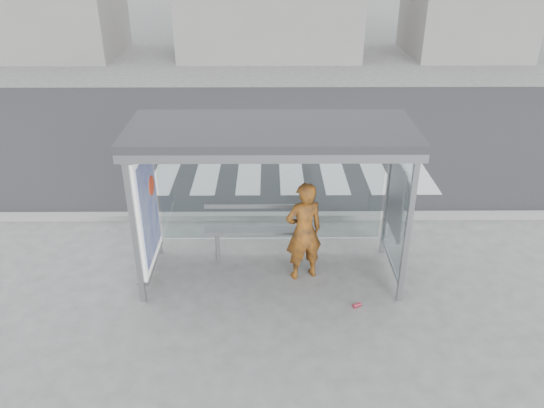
{
  "coord_description": "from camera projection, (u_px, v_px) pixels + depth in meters",
  "views": [
    {
      "loc": [
        -0.04,
        -7.39,
        5.16
      ],
      "look_at": [
        0.02,
        0.2,
        1.24
      ],
      "focal_mm": 35.0,
      "sensor_mm": 36.0,
      "label": 1
    }
  ],
  "objects": [
    {
      "name": "bus_shelter",
      "position": [
        247.0,
        165.0,
        8.07
      ],
      "size": [
        4.25,
        1.65,
        2.62
      ],
      "color": "gray",
      "rests_on": "ground"
    },
    {
      "name": "crosswalk",
      "position": [
        291.0,
        168.0,
        12.93
      ],
      "size": [
        6.55,
        3.0,
        0.0
      ],
      "color": "silver",
      "rests_on": "ground"
    },
    {
      "name": "bench",
      "position": [
        260.0,
        230.0,
        9.1
      ],
      "size": [
        1.91,
        0.33,
        0.99
      ],
      "color": "gray",
      "rests_on": "ground"
    },
    {
      "name": "curb",
      "position": [
        271.0,
        216.0,
        10.64
      ],
      "size": [
        30.0,
        0.18,
        0.12
      ],
      "primitive_type": "cube",
      "color": "gray",
      "rests_on": "ground"
    },
    {
      "name": "road",
      "position": [
        270.0,
        133.0,
        15.15
      ],
      "size": [
        30.0,
        10.0,
        0.01
      ],
      "primitive_type": "cube",
      "color": "#2D2D30",
      "rests_on": "ground"
    },
    {
      "name": "person",
      "position": [
        304.0,
        231.0,
        8.51
      ],
      "size": [
        0.72,
        0.59,
        1.72
      ],
      "primitive_type": "imported",
      "rotation": [
        0.0,
        0.0,
        3.46
      ],
      "color": "orange",
      "rests_on": "ground"
    },
    {
      "name": "ground",
      "position": [
        271.0,
        275.0,
        8.93
      ],
      "size": [
        80.0,
        80.0,
        0.0
      ],
      "primitive_type": "plane",
      "color": "slate",
      "rests_on": "ground"
    },
    {
      "name": "soda_can",
      "position": [
        357.0,
        305.0,
        8.14
      ],
      "size": [
        0.15,
        0.12,
        0.07
      ],
      "primitive_type": "cylinder",
      "rotation": [
        0.0,
        1.57,
        0.46
      ],
      "color": "#D33E50",
      "rests_on": "ground"
    }
  ]
}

